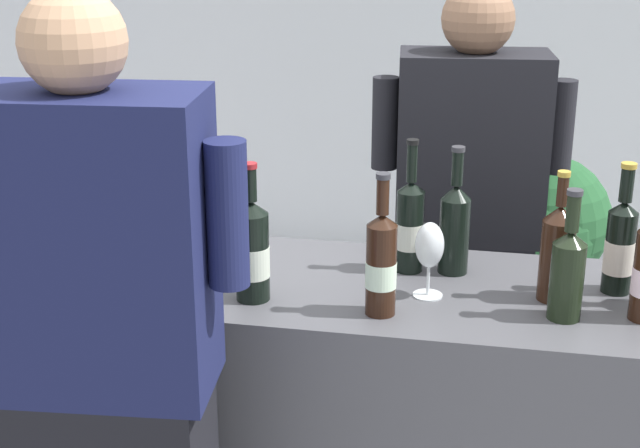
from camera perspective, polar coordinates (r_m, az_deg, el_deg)
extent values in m
cube|color=#4C4C51|center=(2.56, -0.35, -13.44)|extent=(2.08, 0.57, 0.97)
cylinder|color=black|center=(2.34, 17.93, -1.68)|extent=(0.07, 0.07, 0.20)
cone|color=black|center=(2.31, 18.23, 1.00)|extent=(0.07, 0.07, 0.03)
cylinder|color=black|center=(2.29, 18.37, 2.30)|extent=(0.03, 0.03, 0.08)
cylinder|color=#B79333|center=(2.28, 18.49, 3.43)|extent=(0.04, 0.04, 0.01)
cylinder|color=white|center=(2.35, 17.90, -1.91)|extent=(0.07, 0.07, 0.08)
cylinder|color=black|center=(2.11, 3.78, -2.84)|extent=(0.07, 0.07, 0.22)
cone|color=black|center=(2.07, 3.85, 0.26)|extent=(0.07, 0.07, 0.03)
cylinder|color=black|center=(2.05, 3.89, 1.70)|extent=(0.03, 0.03, 0.08)
cylinder|color=#333338|center=(2.04, 3.92, 2.97)|extent=(0.03, 0.03, 0.01)
cylinder|color=silver|center=(2.12, 3.77, -3.11)|extent=(0.07, 0.07, 0.06)
cylinder|color=black|center=(2.61, -18.78, 0.22)|extent=(0.07, 0.07, 0.19)
cone|color=black|center=(2.57, -19.04, 2.51)|extent=(0.07, 0.07, 0.03)
cylinder|color=silver|center=(2.61, -18.76, 0.02)|extent=(0.07, 0.07, 0.06)
cylinder|color=black|center=(2.26, 14.34, -2.19)|extent=(0.08, 0.08, 0.20)
cone|color=black|center=(2.22, 14.59, 0.63)|extent=(0.08, 0.08, 0.04)
cylinder|color=black|center=(2.20, 14.71, 1.97)|extent=(0.03, 0.03, 0.07)
cylinder|color=#B79333|center=(2.19, 14.80, 3.01)|extent=(0.03, 0.03, 0.01)
cylinder|color=black|center=(2.17, 14.93, -3.44)|extent=(0.08, 0.08, 0.18)
cone|color=black|center=(2.13, 15.18, -0.82)|extent=(0.08, 0.08, 0.03)
cylinder|color=black|center=(2.11, 15.31, 0.64)|extent=(0.03, 0.03, 0.08)
cylinder|color=#333338|center=(2.10, 15.43, 1.89)|extent=(0.04, 0.04, 0.01)
cylinder|color=black|center=(2.37, 8.25, -0.73)|extent=(0.08, 0.08, 0.20)
cone|color=black|center=(2.34, 8.39, 1.95)|extent=(0.08, 0.08, 0.04)
cylinder|color=black|center=(2.32, 8.46, 3.41)|extent=(0.03, 0.03, 0.09)
cylinder|color=#333338|center=(2.30, 8.52, 4.59)|extent=(0.03, 0.03, 0.01)
cylinder|color=black|center=(2.37, 5.54, -0.45)|extent=(0.07, 0.07, 0.21)
cone|color=black|center=(2.33, 5.64, 2.30)|extent=(0.07, 0.07, 0.03)
cylinder|color=black|center=(2.31, 5.69, 3.75)|extent=(0.03, 0.03, 0.10)
cylinder|color=black|center=(2.30, 5.73, 5.05)|extent=(0.03, 0.03, 0.01)
cylinder|color=silver|center=(2.37, 5.53, -0.69)|extent=(0.07, 0.07, 0.07)
cylinder|color=black|center=(2.19, -4.19, -2.03)|extent=(0.08, 0.08, 0.22)
cone|color=black|center=(2.15, -4.27, 1.03)|extent=(0.08, 0.08, 0.03)
cylinder|color=black|center=(2.13, -4.31, 2.43)|extent=(0.03, 0.03, 0.08)
cylinder|color=maroon|center=(2.12, -4.34, 3.61)|extent=(0.03, 0.03, 0.01)
cylinder|color=silver|center=(2.20, -4.18, -2.29)|extent=(0.08, 0.08, 0.08)
cylinder|color=silver|center=(2.26, 6.63, -4.37)|extent=(0.07, 0.07, 0.00)
cylinder|color=silver|center=(2.24, 6.67, -3.42)|extent=(0.01, 0.01, 0.08)
ellipsoid|color=silver|center=(2.21, 6.76, -1.29)|extent=(0.07, 0.07, 0.11)
ellipsoid|color=maroon|center=(2.21, 6.74, -1.77)|extent=(0.05, 0.05, 0.04)
cylinder|color=silver|center=(2.43, -13.33, -0.37)|extent=(0.18, 0.18, 0.21)
torus|color=silver|center=(2.40, -13.54, 2.09)|extent=(0.19, 0.19, 0.01)
cube|color=black|center=(3.13, 8.55, -8.18)|extent=(0.43, 0.28, 0.86)
cube|color=black|center=(2.87, 9.27, 4.69)|extent=(0.47, 0.28, 0.58)
sphere|color=#8C664C|center=(2.80, 9.71, 12.34)|extent=(0.22, 0.22, 0.22)
cylinder|color=black|center=(2.89, 14.60, 5.81)|extent=(0.08, 0.08, 0.28)
cylinder|color=black|center=(2.85, 4.02, 6.21)|extent=(0.08, 0.08, 0.28)
cube|color=#191E47|center=(1.84, -13.91, -1.28)|extent=(0.48, 0.28, 0.60)
sphere|color=tan|center=(1.74, -14.96, 10.79)|extent=(0.20, 0.20, 0.20)
cylinder|color=#191E47|center=(1.74, -5.73, 0.58)|extent=(0.08, 0.08, 0.28)
cylinder|color=brown|center=(3.57, 11.16, -10.24)|extent=(0.30, 0.30, 0.26)
sphere|color=#23562D|center=(3.22, 11.49, 3.67)|extent=(0.34, 0.34, 0.34)
sphere|color=#23562D|center=(3.26, 13.54, -0.38)|extent=(0.39, 0.39, 0.39)
sphere|color=#23562D|center=(3.21, 12.95, -2.05)|extent=(0.28, 0.28, 0.28)
sphere|color=#23562D|center=(3.32, 11.73, -2.33)|extent=(0.44, 0.44, 0.44)
sphere|color=#23562D|center=(3.33, 11.70, 2.08)|extent=(0.33, 0.33, 0.33)
sphere|color=#23562D|center=(3.31, 13.65, 0.27)|extent=(0.45, 0.45, 0.45)
cylinder|color=#4C3823|center=(3.38, 11.63, -3.92)|extent=(0.05, 0.05, 0.60)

